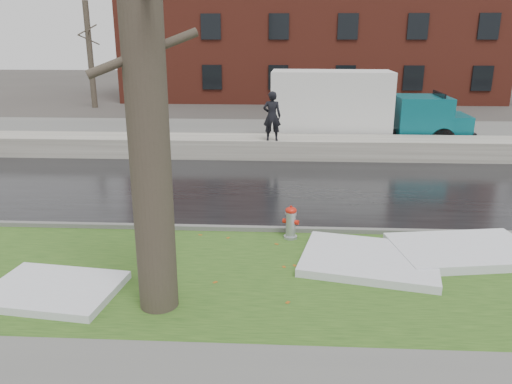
# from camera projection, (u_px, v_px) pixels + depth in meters

# --- Properties ---
(ground) EXTENTS (120.00, 120.00, 0.00)m
(ground) POSITION_uv_depth(u_px,v_px,m) (273.00, 250.00, 10.63)
(ground) COLOR #47423D
(ground) RESTS_ON ground
(verge) EXTENTS (60.00, 4.50, 0.04)m
(verge) POSITION_uv_depth(u_px,v_px,m) (272.00, 276.00, 9.44)
(verge) COLOR #244517
(verge) RESTS_ON ground
(road) EXTENTS (60.00, 7.00, 0.03)m
(road) POSITION_uv_depth(u_px,v_px,m) (276.00, 188.00, 14.92)
(road) COLOR black
(road) RESTS_ON ground
(parking_lot) EXTENTS (60.00, 9.00, 0.03)m
(parking_lot) POSITION_uv_depth(u_px,v_px,m) (279.00, 135.00, 23.03)
(parking_lot) COLOR slate
(parking_lot) RESTS_ON ground
(curb) EXTENTS (60.00, 0.15, 0.14)m
(curb) POSITION_uv_depth(u_px,v_px,m) (274.00, 230.00, 11.57)
(curb) COLOR slate
(curb) RESTS_ON ground
(snowbank) EXTENTS (60.00, 1.60, 0.75)m
(snowbank) POSITION_uv_depth(u_px,v_px,m) (278.00, 147.00, 18.82)
(snowbank) COLOR beige
(snowbank) RESTS_ON ground
(brick_building) EXTENTS (26.00, 12.00, 10.00)m
(brick_building) POSITION_uv_depth(u_px,v_px,m) (309.00, 28.00, 37.65)
(brick_building) COLOR maroon
(brick_building) RESTS_ON ground
(bg_tree_left) EXTENTS (1.40, 1.62, 6.50)m
(bg_tree_left) POSITION_uv_depth(u_px,v_px,m) (90.00, 54.00, 31.25)
(bg_tree_left) COLOR brown
(bg_tree_left) RESTS_ON ground
(bg_tree_center) EXTENTS (1.40, 1.62, 6.50)m
(bg_tree_center) POSITION_uv_depth(u_px,v_px,m) (196.00, 52.00, 34.75)
(bg_tree_center) COLOR brown
(bg_tree_center) RESTS_ON ground
(fire_hydrant) EXTENTS (0.38, 0.35, 0.76)m
(fire_hydrant) POSITION_uv_depth(u_px,v_px,m) (291.00, 221.00, 11.06)
(fire_hydrant) COLOR #9EA1A6
(fire_hydrant) RESTS_ON verge
(tree) EXTENTS (1.55, 1.77, 7.95)m
(tree) POSITION_uv_depth(u_px,v_px,m) (144.00, 59.00, 7.20)
(tree) COLOR brown
(tree) RESTS_ON verge
(box_truck) EXTENTS (9.22, 2.39, 3.07)m
(box_truck) POSITION_uv_depth(u_px,v_px,m) (354.00, 107.00, 20.34)
(box_truck) COLOR black
(box_truck) RESTS_ON ground
(worker) EXTENTS (0.67, 0.45, 1.78)m
(worker) POSITION_uv_depth(u_px,v_px,m) (272.00, 116.00, 17.89)
(worker) COLOR black
(worker) RESTS_ON snowbank
(snow_patch_near) EXTENTS (2.97, 2.51, 0.16)m
(snow_patch_near) POSITION_uv_depth(u_px,v_px,m) (369.00, 259.00, 9.91)
(snow_patch_near) COLOR silver
(snow_patch_near) RESTS_ON verge
(snow_patch_far) EXTENTS (2.38, 1.86, 0.14)m
(snow_patch_far) POSITION_uv_depth(u_px,v_px,m) (53.00, 290.00, 8.74)
(snow_patch_far) COLOR silver
(snow_patch_far) RESTS_ON verge
(snow_patch_side) EXTENTS (3.04, 2.21, 0.18)m
(snow_patch_side) POSITION_uv_depth(u_px,v_px,m) (464.00, 251.00, 10.30)
(snow_patch_side) COLOR silver
(snow_patch_side) RESTS_ON verge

